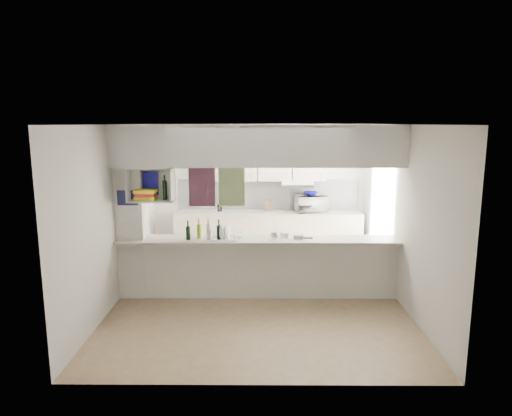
{
  "coord_description": "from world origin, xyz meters",
  "views": [
    {
      "loc": [
        0.01,
        -6.62,
        2.62
      ],
      "look_at": [
        -0.03,
        0.5,
        1.29
      ],
      "focal_mm": 32.0,
      "sensor_mm": 36.0,
      "label": 1
    }
  ],
  "objects_px": {
    "bowl": "(311,194)",
    "microwave": "(311,204)",
    "wine_bottles": "(204,232)",
    "dish_rack": "(227,233)"
  },
  "relations": [
    {
      "from": "bowl",
      "to": "microwave",
      "type": "bearing_deg",
      "value": -76.38
    },
    {
      "from": "microwave",
      "to": "bowl",
      "type": "height_order",
      "value": "bowl"
    },
    {
      "from": "microwave",
      "to": "wine_bottles",
      "type": "bearing_deg",
      "value": 37.86
    },
    {
      "from": "wine_bottles",
      "to": "bowl",
      "type": "bearing_deg",
      "value": 50.07
    },
    {
      "from": "bowl",
      "to": "dish_rack",
      "type": "bearing_deg",
      "value": -124.31
    },
    {
      "from": "bowl",
      "to": "wine_bottles",
      "type": "relative_size",
      "value": 0.54
    },
    {
      "from": "microwave",
      "to": "wine_bottles",
      "type": "distance_m",
      "value": 2.82
    },
    {
      "from": "wine_bottles",
      "to": "microwave",
      "type": "bearing_deg",
      "value": 49.42
    },
    {
      "from": "microwave",
      "to": "bowl",
      "type": "distance_m",
      "value": 0.2
    },
    {
      "from": "dish_rack",
      "to": "microwave",
      "type": "bearing_deg",
      "value": 63.61
    }
  ]
}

